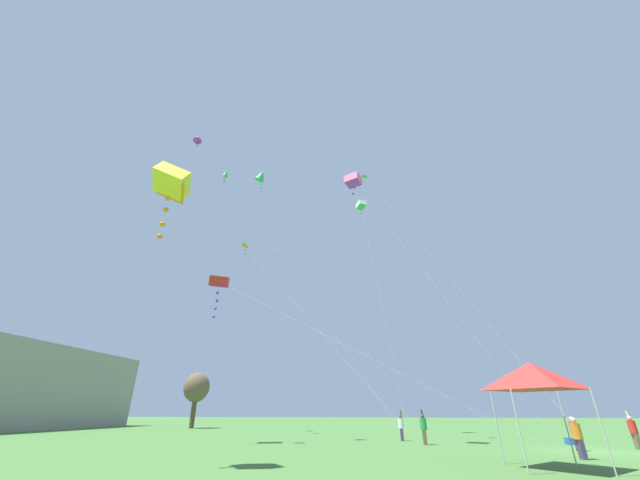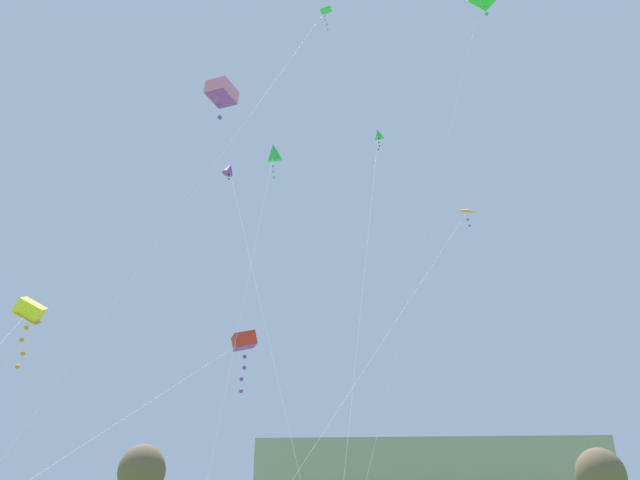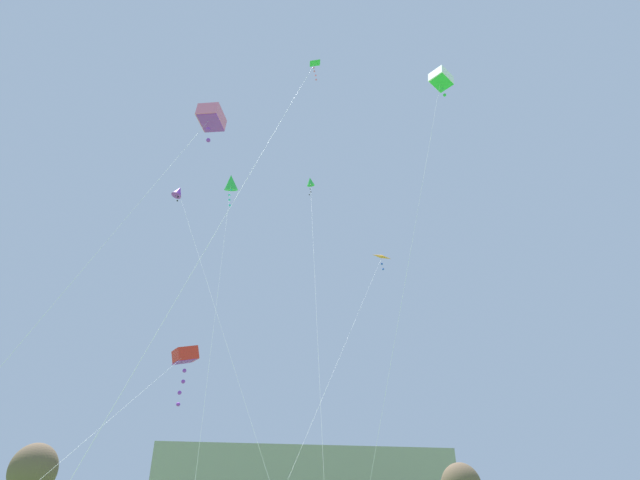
# 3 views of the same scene
# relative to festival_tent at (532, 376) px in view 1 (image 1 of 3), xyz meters

# --- Properties ---
(ground_plane) EXTENTS (220.00, 220.00, 0.00)m
(ground_plane) POSITION_rel_festival_tent_xyz_m (7.39, -4.81, -3.20)
(ground_plane) COLOR #427033
(tree_far_right) EXTENTS (3.21, 3.21, 6.48)m
(tree_far_right) POSITION_rel_festival_tent_xyz_m (30.15, 29.52, 1.40)
(tree_far_right) COLOR brown
(tree_far_right) RESTS_ON ground
(festival_tent) EXTENTS (2.98, 2.98, 3.73)m
(festival_tent) POSITION_rel_festival_tent_xyz_m (0.00, 0.00, 0.00)
(festival_tent) COLOR #B7B7BC
(festival_tent) RESTS_ON ground
(cooler_box) EXTENTS (0.67, 0.44, 0.39)m
(cooler_box) POSITION_rel_festival_tent_xyz_m (11.73, -5.67, -3.01)
(cooler_box) COLOR blue
(cooler_box) RESTS_ON ground
(person_white_shirt) EXTENTS (0.40, 0.40, 1.94)m
(person_white_shirt) POSITION_rel_festival_tent_xyz_m (13.21, 4.77, -2.26)
(person_white_shirt) COLOR #473860
(person_white_shirt) RESTS_ON ground
(person_red_shirt) EXTENTS (0.40, 0.40, 1.95)m
(person_red_shirt) POSITION_rel_festival_tent_xyz_m (8.70, -7.84, -2.26)
(person_red_shirt) COLOR brown
(person_red_shirt) RESTS_ON ground
(person_green_shirt) EXTENTS (0.42, 0.42, 2.03)m
(person_green_shirt) POSITION_rel_festival_tent_xyz_m (10.12, 3.50, -2.22)
(person_green_shirt) COLOR brown
(person_green_shirt) RESTS_ON ground
(person_purple_shirt) EXTENTS (0.39, 0.39, 1.65)m
(person_purple_shirt) POSITION_rel_festival_tent_xyz_m (7.37, -4.21, -2.31)
(person_purple_shirt) COLOR #282833
(person_purple_shirt) RESTS_ON ground
(person_orange_shirt) EXTENTS (0.39, 0.39, 1.66)m
(person_orange_shirt) POSITION_rel_festival_tent_xyz_m (3.41, -2.57, -2.31)
(person_orange_shirt) COLOR #473860
(person_orange_shirt) RESTS_ON ground
(kite_green_delta_0) EXTENTS (6.65, 11.38, 23.35)m
(kite_green_delta_0) POSITION_rel_festival_tent_xyz_m (13.13, 5.88, 19.24)
(kite_green_delta_0) COLOR silver
(kite_green_delta_0) RESTS_ON ground
(kite_orange_delta_1) EXTENTS (11.95, 17.99, 20.79)m
(kite_orange_delta_1) POSITION_rel_festival_tent_xyz_m (21.73, 21.34, 17.10)
(kite_orange_delta_1) COLOR silver
(kite_orange_delta_1) RESTS_ON ground
(kite_white_box_2) EXTENTS (7.68, 3.30, 24.71)m
(kite_white_box_2) POSITION_rel_festival_tent_xyz_m (20.63, 6.87, 21.07)
(kite_white_box_2) COLOR silver
(kite_white_box_2) RESTS_ON ground
(kite_pink_box_3) EXTENTS (5.50, 10.05, 19.87)m
(kite_pink_box_3) POSITION_rel_festival_tent_xyz_m (8.51, 7.16, 16.21)
(kite_pink_box_3) COLOR silver
(kite_pink_box_3) RESTS_ON ground
(kite_red_box_4) EXTENTS (5.00, 20.82, 11.47)m
(kite_red_box_4) POSITION_rel_festival_tent_xyz_m (8.14, 17.80, 7.64)
(kite_red_box_4) COLOR silver
(kite_red_box_4) RESTS_ON ground
(kite_green_diamond_5) EXTENTS (3.25, 18.72, 27.98)m
(kite_green_diamond_5) POSITION_rel_festival_tent_xyz_m (16.26, 22.57, 24.22)
(kite_green_diamond_5) COLOR silver
(kite_green_diamond_5) RESTS_ON ground
(kite_green_diamond_6) EXTENTS (0.99, 12.77, 22.42)m
(kite_green_diamond_6) POSITION_rel_festival_tent_xyz_m (9.72, 15.74, 18.52)
(kite_green_diamond_6) COLOR silver
(kite_green_diamond_6) RESTS_ON ground
(kite_yellow_box_7) EXTENTS (7.72, 19.75, 13.09)m
(kite_yellow_box_7) POSITION_rel_festival_tent_xyz_m (-3.14, 15.60, 8.90)
(kite_yellow_box_7) COLOR silver
(kite_yellow_box_7) RESTS_ON ground
(kite_purple_diamond_8) EXTENTS (7.76, 16.19, 24.18)m
(kite_purple_diamond_8) POSITION_rel_festival_tent_xyz_m (6.01, 20.46, 20.40)
(kite_purple_diamond_8) COLOR silver
(kite_purple_diamond_8) RESTS_ON ground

